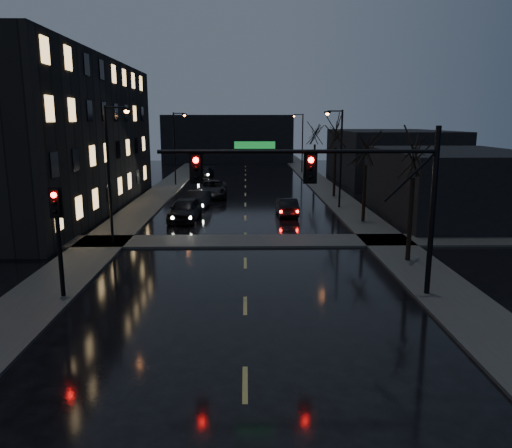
{
  "coord_description": "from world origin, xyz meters",
  "views": [
    {
      "loc": [
        0.04,
        -10.67,
        7.22
      ],
      "look_at": [
        0.44,
        8.52,
        3.2
      ],
      "focal_mm": 35.0,
      "sensor_mm": 36.0,
      "label": 1
    }
  ],
  "objects_px": {
    "oncoming_car_a": "(185,209)",
    "oncoming_car_d": "(205,173)",
    "oncoming_car_b": "(197,200)",
    "oncoming_car_c": "(212,189)",
    "lead_car": "(287,207)"
  },
  "relations": [
    {
      "from": "oncoming_car_a",
      "to": "oncoming_car_d",
      "type": "xyz_separation_m",
      "value": [
        -0.79,
        27.3,
        -0.19
      ]
    },
    {
      "from": "oncoming_car_a",
      "to": "oncoming_car_d",
      "type": "bearing_deg",
      "value": 96.47
    },
    {
      "from": "oncoming_car_b",
      "to": "oncoming_car_c",
      "type": "height_order",
      "value": "oncoming_car_c"
    },
    {
      "from": "oncoming_car_a",
      "to": "oncoming_car_b",
      "type": "height_order",
      "value": "oncoming_car_a"
    },
    {
      "from": "oncoming_car_a",
      "to": "oncoming_car_c",
      "type": "height_order",
      "value": "oncoming_car_a"
    },
    {
      "from": "oncoming_car_d",
      "to": "lead_car",
      "type": "xyz_separation_m",
      "value": [
        8.35,
        -25.42,
        0.03
      ]
    },
    {
      "from": "oncoming_car_b",
      "to": "oncoming_car_d",
      "type": "distance_m",
      "value": 22.51
    },
    {
      "from": "oncoming_car_b",
      "to": "oncoming_car_c",
      "type": "xyz_separation_m",
      "value": [
        0.87,
        6.3,
        0.06
      ]
    },
    {
      "from": "oncoming_car_d",
      "to": "lead_car",
      "type": "distance_m",
      "value": 26.75
    },
    {
      "from": "lead_car",
      "to": "oncoming_car_a",
      "type": "bearing_deg",
      "value": 11.8
    },
    {
      "from": "oncoming_car_b",
      "to": "oncoming_car_c",
      "type": "bearing_deg",
      "value": 89.74
    },
    {
      "from": "oncoming_car_b",
      "to": "oncoming_car_c",
      "type": "relative_size",
      "value": 0.78
    },
    {
      "from": "oncoming_car_c",
      "to": "lead_car",
      "type": "xyz_separation_m",
      "value": [
        6.29,
        -9.23,
        -0.13
      ]
    },
    {
      "from": "oncoming_car_a",
      "to": "oncoming_car_b",
      "type": "distance_m",
      "value": 4.84
    },
    {
      "from": "oncoming_car_a",
      "to": "oncoming_car_c",
      "type": "distance_m",
      "value": 11.19
    }
  ]
}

